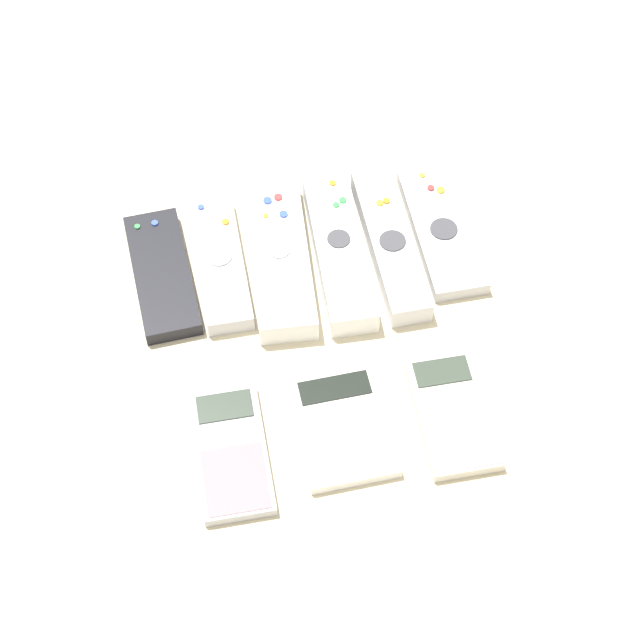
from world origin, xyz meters
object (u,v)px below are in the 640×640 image
object	(u,v)px
remote_2	(279,256)
remote_4	(390,244)
remote_3	(339,248)
remote_1	(220,263)
remote_5	(442,230)
calculator_0	(231,452)
calculator_1	(342,428)
calculator_2	(453,414)
remote_0	(162,274)

from	to	relation	value
remote_2	remote_4	bearing A→B (deg)	1.68
remote_3	remote_1	bearing A→B (deg)	178.49
remote_5	calculator_0	bearing A→B (deg)	-140.04
remote_4	calculator_1	bearing A→B (deg)	-115.32
remote_4	calculator_2	world-z (taller)	remote_4
remote_5	calculator_1	distance (m)	0.25
calculator_0	calculator_1	xyz separation A→B (m)	(0.10, 0.01, 0.00)
remote_5	remote_4	bearing A→B (deg)	-169.49
remote_0	remote_2	xyz separation A→B (m)	(0.12, -0.00, 0.01)
remote_0	remote_3	size ratio (longest dim) A/B	0.79
remote_3	calculator_1	size ratio (longest dim) A/B	1.68
calculator_0	remote_3	bearing A→B (deg)	56.34
remote_4	calculator_2	xyz separation A→B (m)	(0.02, -0.20, -0.01)
calculator_2	remote_2	bearing A→B (deg)	122.10
calculator_0	calculator_2	bearing A→B (deg)	0.95
remote_1	remote_2	distance (m)	0.06
remote_2	remote_4	size ratio (longest dim) A/B	1.04
remote_0	remote_4	world-z (taller)	remote_4
calculator_1	remote_3	bearing A→B (deg)	77.88
remote_2	calculator_1	size ratio (longest dim) A/B	1.66
remote_4	remote_1	bearing A→B (deg)	175.96
remote_2	calculator_2	distance (m)	0.24
remote_0	calculator_0	size ratio (longest dim) A/B	1.18
remote_0	calculator_2	size ratio (longest dim) A/B	1.24
calculator_0	remote_2	bearing A→B (deg)	69.68
remote_4	calculator_0	bearing A→B (deg)	-134.39
remote_0	calculator_1	size ratio (longest dim) A/B	1.32
remote_5	calculator_2	distance (m)	0.22
remote_4	calculator_0	size ratio (longest dim) A/B	1.43
remote_4	remote_3	bearing A→B (deg)	175.88
calculator_0	remote_4	bearing A→B (deg)	46.94
remote_0	calculator_2	world-z (taller)	remote_0
remote_5	calculator_1	bearing A→B (deg)	-125.86
remote_4	calculator_2	bearing A→B (deg)	-86.75
remote_2	remote_5	size ratio (longest dim) A/B	1.17
calculator_2	calculator_1	bearing A→B (deg)	177.51
remote_0	calculator_2	xyz separation A→B (m)	(0.25, -0.21, -0.00)
remote_0	remote_1	bearing A→B (deg)	-0.91
remote_1	remote_4	world-z (taller)	remote_4
remote_5	calculator_0	xyz separation A→B (m)	(-0.25, -0.21, -0.00)
calculator_0	calculator_1	bearing A→B (deg)	3.93
calculator_0	remote_1	bearing A→B (deg)	85.53
remote_3	remote_5	world-z (taller)	remote_3
remote_5	remote_0	bearing A→B (deg)	-179.73
remote_0	remote_1	size ratio (longest dim) A/B	0.96
remote_5	remote_2	bearing A→B (deg)	-178.12
remote_3	remote_2	bearing A→B (deg)	-179.22
remote_1	calculator_2	world-z (taller)	remote_1
remote_1	remote_3	size ratio (longest dim) A/B	0.82
remote_4	remote_5	size ratio (longest dim) A/B	1.13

